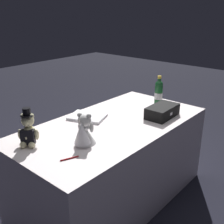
{
  "coord_description": "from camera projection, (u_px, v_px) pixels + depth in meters",
  "views": [
    {
      "loc": [
        -1.58,
        -1.38,
        1.62
      ],
      "look_at": [
        0.0,
        0.0,
        0.82
      ],
      "focal_mm": 44.86,
      "sensor_mm": 36.0,
      "label": 1
    }
  ],
  "objects": [
    {
      "name": "teddy_bear_bride",
      "position": [
        84.0,
        131.0,
        1.91
      ],
      "size": [
        0.2,
        0.18,
        0.22
      ],
      "color": "white",
      "rests_on": "reception_table"
    },
    {
      "name": "teddy_bear_groom",
      "position": [
        28.0,
        131.0,
        1.89
      ],
      "size": [
        0.14,
        0.13,
        0.27
      ],
      "color": "beige",
      "rests_on": "reception_table"
    },
    {
      "name": "reception_table",
      "position": [
        112.0,
        162.0,
        2.41
      ],
      "size": [
        1.67,
        0.86,
        0.72
      ],
      "primitive_type": "cube",
      "color": "white",
      "rests_on": "ground_plane"
    },
    {
      "name": "champagne_bottle",
      "position": [
        159.0,
        92.0,
        2.7
      ],
      "size": [
        0.08,
        0.08,
        0.28
      ],
      "color": "#175324",
      "rests_on": "reception_table"
    },
    {
      "name": "gift_case_black",
      "position": [
        162.0,
        111.0,
        2.4
      ],
      "size": [
        0.32,
        0.19,
        0.1
      ],
      "color": "black",
      "rests_on": "reception_table"
    },
    {
      "name": "ground_plane",
      "position": [
        112.0,
        197.0,
        2.54
      ],
      "size": [
        12.0,
        12.0,
        0.0
      ],
      "primitive_type": "plane",
      "color": "black"
    },
    {
      "name": "signing_pen",
      "position": [
        69.0,
        159.0,
        1.75
      ],
      "size": [
        0.12,
        0.05,
        0.01
      ],
      "color": "maroon",
      "rests_on": "reception_table"
    },
    {
      "name": "guestbook",
      "position": [
        87.0,
        117.0,
        2.39
      ],
      "size": [
        0.31,
        0.35,
        0.02
      ],
      "primitive_type": "cube",
      "rotation": [
        0.0,
        0.0,
        0.37
      ],
      "color": "white",
      "rests_on": "reception_table"
    }
  ]
}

